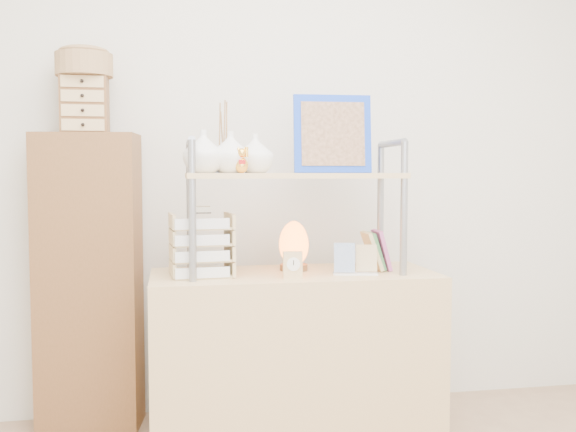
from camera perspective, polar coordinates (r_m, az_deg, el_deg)
name	(u,v)px	position (r m, az deg, el deg)	size (l,w,h in m)	color
desk	(294,359)	(2.81, 0.55, -12.63)	(1.20, 0.50, 0.75)	tan
cabinet	(89,282)	(3.08, -17.25, -5.62)	(0.45, 0.24, 1.35)	brown
hutch	(267,164)	(2.69, -1.89, 4.60)	(0.91, 0.34, 0.77)	gray
letter_tray	(201,248)	(2.65, -7.70, -2.86)	(0.25, 0.24, 0.29)	tan
salt_lamp	(294,245)	(2.78, 0.51, -2.62)	(0.14, 0.13, 0.21)	brown
desk_clock	(293,265)	(2.58, 0.42, -4.35)	(0.08, 0.04, 0.11)	tan
postcard_stand	(355,265)	(2.69, 6.00, -4.39)	(0.19, 0.09, 0.13)	white
drawer_chest	(85,105)	(3.03, -17.61, 9.39)	(0.20, 0.16, 0.25)	brown
woven_basket	(84,65)	(3.06, -17.67, 12.65)	(0.25, 0.25, 0.10)	#936742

